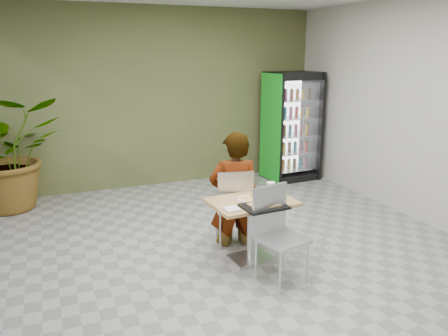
{
  "coord_description": "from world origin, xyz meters",
  "views": [
    {
      "loc": [
        -1.95,
        -4.27,
        2.4
      ],
      "look_at": [
        0.05,
        0.61,
        1.0
      ],
      "focal_mm": 35.0,
      "sensor_mm": 36.0,
      "label": 1
    }
  ],
  "objects_px": {
    "chair_far": "(234,202)",
    "beverage_fridge": "(292,126)",
    "dining_table": "(251,218)",
    "seated_woman": "(234,200)",
    "soda_cup": "(271,190)",
    "cafeteria_tray": "(264,206)",
    "potted_plant": "(9,154)",
    "chair_near": "(276,226)"
  },
  "relations": [
    {
      "from": "chair_far",
      "to": "soda_cup",
      "type": "distance_m",
      "value": 0.57
    },
    {
      "from": "dining_table",
      "to": "cafeteria_tray",
      "type": "relative_size",
      "value": 2.06
    },
    {
      "from": "chair_near",
      "to": "soda_cup",
      "type": "xyz_separation_m",
      "value": [
        0.2,
        0.5,
        0.23
      ]
    },
    {
      "from": "seated_woman",
      "to": "potted_plant",
      "type": "distance_m",
      "value": 3.73
    },
    {
      "from": "soda_cup",
      "to": "cafeteria_tray",
      "type": "relative_size",
      "value": 0.37
    },
    {
      "from": "dining_table",
      "to": "chair_far",
      "type": "bearing_deg",
      "value": 91.72
    },
    {
      "from": "chair_far",
      "to": "beverage_fridge",
      "type": "distance_m",
      "value": 3.35
    },
    {
      "from": "soda_cup",
      "to": "potted_plant",
      "type": "relative_size",
      "value": 0.1
    },
    {
      "from": "chair_far",
      "to": "potted_plant",
      "type": "xyz_separation_m",
      "value": [
        -2.68,
        2.6,
        0.3
      ]
    },
    {
      "from": "dining_table",
      "to": "seated_woman",
      "type": "bearing_deg",
      "value": 88.85
    },
    {
      "from": "chair_far",
      "to": "seated_woman",
      "type": "xyz_separation_m",
      "value": [
        0.02,
        0.05,
        -0.0
      ]
    },
    {
      "from": "soda_cup",
      "to": "potted_plant",
      "type": "bearing_deg",
      "value": 134.19
    },
    {
      "from": "dining_table",
      "to": "chair_near",
      "type": "bearing_deg",
      "value": -82.08
    },
    {
      "from": "chair_far",
      "to": "chair_near",
      "type": "height_order",
      "value": "chair_near"
    },
    {
      "from": "dining_table",
      "to": "beverage_fridge",
      "type": "bearing_deg",
      "value": 52.23
    },
    {
      "from": "seated_woman",
      "to": "potted_plant",
      "type": "xyz_separation_m",
      "value": [
        -2.7,
        2.55,
        0.3
      ]
    },
    {
      "from": "dining_table",
      "to": "chair_near",
      "type": "height_order",
      "value": "chair_near"
    },
    {
      "from": "dining_table",
      "to": "cafeteria_tray",
      "type": "xyz_separation_m",
      "value": [
        0.02,
        -0.27,
        0.23
      ]
    },
    {
      "from": "seated_woman",
      "to": "chair_far",
      "type": "bearing_deg",
      "value": 78.32
    },
    {
      "from": "seated_woman",
      "to": "cafeteria_tray",
      "type": "bearing_deg",
      "value": 104.38
    },
    {
      "from": "potted_plant",
      "to": "chair_near",
      "type": "bearing_deg",
      "value": -52.09
    },
    {
      "from": "dining_table",
      "to": "chair_far",
      "type": "height_order",
      "value": "chair_far"
    },
    {
      "from": "chair_far",
      "to": "seated_woman",
      "type": "relative_size",
      "value": 0.57
    },
    {
      "from": "seated_woman",
      "to": "potted_plant",
      "type": "height_order",
      "value": "potted_plant"
    },
    {
      "from": "seated_woman",
      "to": "dining_table",
      "type": "bearing_deg",
      "value": 102.39
    },
    {
      "from": "seated_woman",
      "to": "beverage_fridge",
      "type": "relative_size",
      "value": 0.86
    },
    {
      "from": "beverage_fridge",
      "to": "potted_plant",
      "type": "height_order",
      "value": "beverage_fridge"
    },
    {
      "from": "beverage_fridge",
      "to": "chair_far",
      "type": "bearing_deg",
      "value": -136.94
    },
    {
      "from": "beverage_fridge",
      "to": "seated_woman",
      "type": "bearing_deg",
      "value": -137.25
    },
    {
      "from": "cafeteria_tray",
      "to": "potted_plant",
      "type": "xyz_separation_m",
      "value": [
        -2.71,
        3.35,
        0.12
      ]
    },
    {
      "from": "dining_table",
      "to": "chair_far",
      "type": "relative_size",
      "value": 0.99
    },
    {
      "from": "dining_table",
      "to": "soda_cup",
      "type": "xyz_separation_m",
      "value": [
        0.26,
        0.04,
        0.3
      ]
    },
    {
      "from": "seated_woman",
      "to": "soda_cup",
      "type": "xyz_separation_m",
      "value": [
        0.25,
        -0.49,
        0.25
      ]
    },
    {
      "from": "soda_cup",
      "to": "beverage_fridge",
      "type": "height_order",
      "value": "beverage_fridge"
    },
    {
      "from": "chair_far",
      "to": "potted_plant",
      "type": "distance_m",
      "value": 3.75
    },
    {
      "from": "soda_cup",
      "to": "potted_plant",
      "type": "height_order",
      "value": "potted_plant"
    },
    {
      "from": "dining_table",
      "to": "chair_far",
      "type": "xyz_separation_m",
      "value": [
        -0.01,
        0.47,
        0.05
      ]
    },
    {
      "from": "dining_table",
      "to": "soda_cup",
      "type": "bearing_deg",
      "value": 7.67
    },
    {
      "from": "soda_cup",
      "to": "cafeteria_tray",
      "type": "xyz_separation_m",
      "value": [
        -0.24,
        -0.31,
        -0.07
      ]
    },
    {
      "from": "chair_near",
      "to": "seated_woman",
      "type": "relative_size",
      "value": 0.58
    },
    {
      "from": "beverage_fridge",
      "to": "dining_table",
      "type": "bearing_deg",
      "value": -131.77
    },
    {
      "from": "soda_cup",
      "to": "cafeteria_tray",
      "type": "distance_m",
      "value": 0.4
    }
  ]
}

